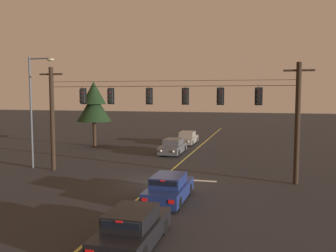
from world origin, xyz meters
The scene contains 16 objects.
ground_plane centered at (0.00, 0.00, 0.00)m, with size 180.00×180.00×0.00m, color #28282B.
lane_centre_stripe centered at (0.00, 8.26, 0.00)m, with size 0.14×60.00×0.01m, color #D1C64C.
stop_bar_paint centered at (1.90, 1.66, 0.00)m, with size 3.40×0.36×0.01m, color silver.
signal_span_assembly centered at (0.00, 2.26, 3.88)m, with size 18.58×0.32×7.46m.
traffic_light_leftmost centered at (-5.95, 2.24, 5.40)m, with size 0.48×0.41×1.22m.
traffic_light_left_inner centered at (-3.85, 2.24, 5.40)m, with size 0.48×0.41×1.22m.
traffic_light_centre centered at (-1.08, 2.24, 5.40)m, with size 0.48×0.41×1.22m.
traffic_light_right_inner centered at (1.39, 2.24, 5.40)m, with size 0.48×0.41×1.22m.
traffic_light_rightmost centered at (3.69, 2.24, 5.40)m, with size 0.48×0.41×1.22m.
traffic_light_far_right centered at (6.06, 2.24, 5.40)m, with size 0.48×0.41×1.22m.
car_waiting_near_lane centered at (1.68, -3.08, 0.65)m, with size 1.80×4.33×1.39m.
car_oncoming_lead centered at (-1.64, 11.49, 0.65)m, with size 1.80×4.42×1.39m.
car_oncoming_trailing centered at (-1.65, 18.30, 0.65)m, with size 1.80×4.42×1.39m.
car_waiting_second_near centered at (1.77, -8.87, 0.65)m, with size 1.80×4.33×1.39m.
street_lamp_corner centered at (-10.04, 2.57, 4.93)m, with size 2.11×0.30×8.24m.
tree_verge_near centered at (-10.88, 14.18, 4.55)m, with size 3.65×3.65×6.86m.
Camera 1 is at (6.21, -20.94, 5.53)m, focal length 38.72 mm.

